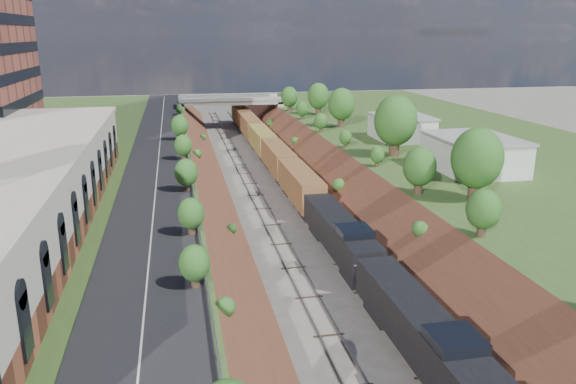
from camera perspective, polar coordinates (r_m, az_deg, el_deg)
The scene contains 14 objects.
platform_left at distance 76.19m, azimuth -26.24°, elevation -0.42°, with size 44.00×180.00×5.00m, color #3B5121.
platform_right at distance 86.71m, azimuth 20.96°, elevation 2.00°, with size 44.00×180.00×5.00m, color #3B5121.
embankment_left at distance 74.23m, azimuth -9.40°, elevation -1.37°, with size 7.07×180.00×7.07m, color brown.
embankment_right at distance 77.99m, azimuth 6.95°, elevation -0.42°, with size 7.07×180.00×7.07m, color brown.
rail_left_track at distance 74.90m, azimuth -2.98°, elevation -0.94°, with size 1.58×180.00×0.18m, color gray.
rail_right_track at distance 75.80m, azimuth 0.91°, elevation -0.72°, with size 1.58×180.00×0.18m, color gray.
road at distance 72.93m, azimuth -13.11°, elevation 2.23°, with size 8.00×180.00×0.10m, color black.
guardrail at distance 72.60m, azimuth -9.91°, elevation 2.76°, with size 0.10×171.00×0.70m.
overpass at distance 134.64m, azimuth -5.88°, elevation 8.63°, with size 24.50×8.30×7.40m.
white_building_near at distance 74.23m, azimuth 18.31°, elevation 3.62°, with size 9.00×12.00×4.00m, color silver.
white_building_far at distance 93.46m, azimuth 11.44°, elevation 6.37°, with size 8.00×10.00×3.60m, color silver.
tree_right_large at distance 60.39m, azimuth 18.65°, elevation 3.23°, with size 5.25×5.25×7.61m.
tree_left_crest at distance 34.29m, azimuth -8.48°, elevation -9.70°, with size 2.45×2.45×3.55m.
freight_train at distance 79.25m, azimuth 0.25°, elevation 1.91°, with size 3.05×139.26×4.56m.
Camera 1 is at (-12.98, -10.95, 21.75)m, focal length 35.00 mm.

